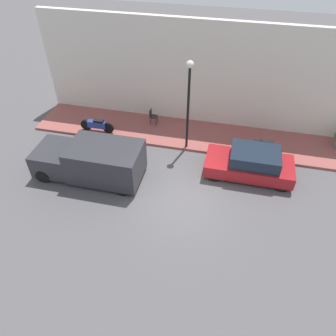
# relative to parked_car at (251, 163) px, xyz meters

# --- Properties ---
(ground_plane) EXTENTS (60.00, 60.00, 0.00)m
(ground_plane) POSITION_rel_parked_car_xyz_m (-2.29, 2.87, -0.66)
(ground_plane) COLOR #514F51
(sidewalk) EXTENTS (2.77, 17.81, 0.12)m
(sidewalk) POSITION_rel_parked_car_xyz_m (2.49, 2.87, -0.60)
(sidewalk) COLOR #934C47
(sidewalk) RESTS_ON ground_plane
(building_facade) EXTENTS (0.30, 17.81, 5.64)m
(building_facade) POSITION_rel_parked_car_xyz_m (4.02, 2.87, 2.16)
(building_facade) COLOR silver
(building_facade) RESTS_ON ground_plane
(parked_car) EXTENTS (1.84, 4.01, 1.38)m
(parked_car) POSITION_rel_parked_car_xyz_m (0.00, 0.00, 0.00)
(parked_car) COLOR maroon
(parked_car) RESTS_ON ground_plane
(delivery_van) EXTENTS (2.08, 4.95, 1.75)m
(delivery_van) POSITION_rel_parked_car_xyz_m (-1.70, 7.14, 0.23)
(delivery_van) COLOR #2D2D33
(delivery_van) RESTS_ON ground_plane
(motorcycle_blue) EXTENTS (0.30, 1.89, 0.74)m
(motorcycle_blue) POSITION_rel_parked_car_xyz_m (1.59, 8.21, -0.12)
(motorcycle_blue) COLOR navy
(motorcycle_blue) RESTS_ON sidewalk
(motorcycle_black) EXTENTS (0.30, 1.91, 0.89)m
(motorcycle_black) POSITION_rel_parked_car_xyz_m (1.48, -0.55, -0.06)
(motorcycle_black) COLOR black
(motorcycle_black) RESTS_ON sidewalk
(streetlamp) EXTENTS (0.34, 0.34, 4.58)m
(streetlamp) POSITION_rel_parked_car_xyz_m (1.32, 3.24, 2.49)
(streetlamp) COLOR black
(streetlamp) RESTS_ON sidewalk
(cafe_chair) EXTENTS (0.40, 0.40, 0.89)m
(cafe_chair) POSITION_rel_parked_car_xyz_m (2.98, 5.47, -0.01)
(cafe_chair) COLOR #262626
(cafe_chair) RESTS_ON sidewalk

